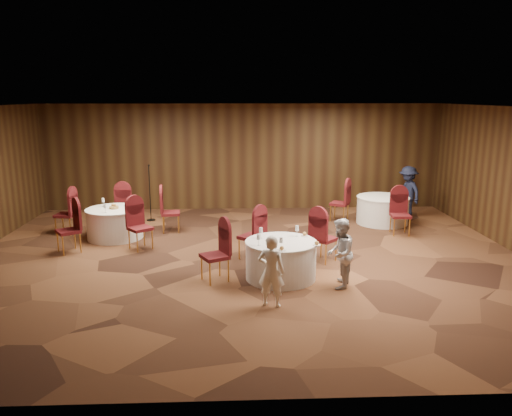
{
  "coord_description": "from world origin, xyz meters",
  "views": [
    {
      "loc": [
        -0.25,
        -10.14,
        3.46
      ],
      "look_at": [
        0.2,
        0.2,
        1.1
      ],
      "focal_mm": 35.0,
      "sensor_mm": 36.0,
      "label": 1
    }
  ],
  "objects_px": {
    "table_main": "(281,260)",
    "table_left": "(115,223)",
    "mic_stand": "(150,204)",
    "woman_b": "(340,253)",
    "woman_a": "(271,271)",
    "man_c": "(408,192)",
    "table_right": "(382,210)"
  },
  "relations": [
    {
      "from": "table_main",
      "to": "table_left",
      "type": "bearing_deg",
      "value": 142.41
    },
    {
      "from": "mic_stand",
      "to": "woman_b",
      "type": "xyz_separation_m",
      "value": [
        4.26,
        -5.18,
        0.19
      ]
    },
    {
      "from": "mic_stand",
      "to": "woman_b",
      "type": "height_order",
      "value": "mic_stand"
    },
    {
      "from": "woman_a",
      "to": "woman_b",
      "type": "height_order",
      "value": "woman_b"
    },
    {
      "from": "table_left",
      "to": "woman_a",
      "type": "distance_m",
      "value": 5.52
    },
    {
      "from": "table_main",
      "to": "man_c",
      "type": "bearing_deg",
      "value": 49.4
    },
    {
      "from": "table_left",
      "to": "woman_b",
      "type": "relative_size",
      "value": 1.06
    },
    {
      "from": "woman_a",
      "to": "table_main",
      "type": "bearing_deg",
      "value": -84.6
    },
    {
      "from": "woman_b",
      "to": "man_c",
      "type": "height_order",
      "value": "man_c"
    },
    {
      "from": "man_c",
      "to": "woman_a",
      "type": "bearing_deg",
      "value": -54.2
    },
    {
      "from": "table_right",
      "to": "woman_a",
      "type": "relative_size",
      "value": 1.15
    },
    {
      "from": "table_right",
      "to": "man_c",
      "type": "xyz_separation_m",
      "value": [
        0.92,
        0.68,
        0.36
      ]
    },
    {
      "from": "table_main",
      "to": "table_left",
      "type": "height_order",
      "value": "same"
    },
    {
      "from": "table_main",
      "to": "woman_a",
      "type": "bearing_deg",
      "value": -102.23
    },
    {
      "from": "mic_stand",
      "to": "woman_a",
      "type": "height_order",
      "value": "mic_stand"
    },
    {
      "from": "table_left",
      "to": "table_right",
      "type": "relative_size",
      "value": 0.97
    },
    {
      "from": "table_main",
      "to": "woman_b",
      "type": "distance_m",
      "value": 1.17
    },
    {
      "from": "table_main",
      "to": "man_c",
      "type": "distance_m",
      "value": 6.29
    },
    {
      "from": "woman_a",
      "to": "man_c",
      "type": "xyz_separation_m",
      "value": [
        4.36,
        6.05,
        0.12
      ]
    },
    {
      "from": "table_right",
      "to": "man_c",
      "type": "height_order",
      "value": "man_c"
    },
    {
      "from": "woman_a",
      "to": "table_right",
      "type": "bearing_deg",
      "value": -105.05
    },
    {
      "from": "table_right",
      "to": "mic_stand",
      "type": "bearing_deg",
      "value": 174.68
    },
    {
      "from": "mic_stand",
      "to": "woman_a",
      "type": "xyz_separation_m",
      "value": [
        2.96,
        -5.97,
        0.16
      ]
    },
    {
      "from": "table_main",
      "to": "table_left",
      "type": "distance_m",
      "value": 4.83
    },
    {
      "from": "table_left",
      "to": "mic_stand",
      "type": "xyz_separation_m",
      "value": [
        0.59,
        1.74,
        0.08
      ]
    },
    {
      "from": "table_right",
      "to": "table_left",
      "type": "bearing_deg",
      "value": -170.73
    },
    {
      "from": "table_main",
      "to": "woman_b",
      "type": "xyz_separation_m",
      "value": [
        1.02,
        -0.5,
        0.27
      ]
    },
    {
      "from": "mic_stand",
      "to": "woman_b",
      "type": "bearing_deg",
      "value": -50.6
    },
    {
      "from": "man_c",
      "to": "woman_b",
      "type": "bearing_deg",
      "value": -48.57
    },
    {
      "from": "table_left",
      "to": "mic_stand",
      "type": "bearing_deg",
      "value": 71.28
    },
    {
      "from": "mic_stand",
      "to": "woman_a",
      "type": "distance_m",
      "value": 6.66
    },
    {
      "from": "table_main",
      "to": "table_right",
      "type": "height_order",
      "value": "same"
    }
  ]
}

